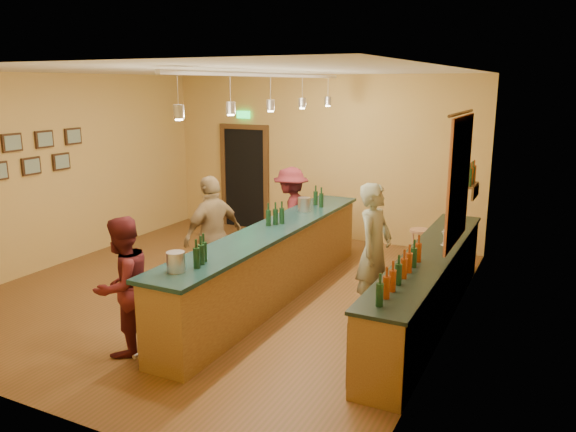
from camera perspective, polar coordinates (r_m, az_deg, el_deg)
The scene contains 18 objects.
floor at distance 8.58m, azimuth -6.33°, elevation -7.46°, with size 7.00×7.00×0.00m, color brown.
ceiling at distance 8.03m, azimuth -6.93°, elevation 14.43°, with size 6.50×7.00×0.02m, color silver.
wall_back at distance 11.21m, azimuth 3.17°, elevation 5.96°, with size 6.50×0.02×3.20m, color gold.
wall_front at distance 5.62m, azimuth -26.35°, elevation -2.84°, with size 6.50×0.02×3.20m, color gold.
wall_left at distance 10.27m, azimuth -22.09°, elevation 4.33°, with size 0.02×7.00×3.20m, color gold.
wall_right at distance 6.97m, azimuth 16.47°, elevation 0.91°, with size 0.02×7.00×3.20m, color gold.
doorway at distance 12.02m, azimuth -4.39°, elevation 4.16°, with size 1.15×0.09×2.48m.
tapestry at distance 7.31m, azimuth 17.00°, elevation 3.44°, with size 0.03×1.40×1.60m, color #9F291F.
bottle_shelf at distance 8.81m, azimuth 18.20°, elevation 3.74°, with size 0.17×0.55×0.54m.
picture_grid at distance 9.72m, azimuth -25.39°, elevation 5.65°, with size 0.06×2.20×0.70m, color #382111, non-canonical shape.
back_counter at distance 7.49m, azimuth 14.03°, elevation -6.96°, with size 0.60×4.55×1.27m.
tasting_bar at distance 8.00m, azimuth -1.68°, elevation -4.34°, with size 0.73×5.10×1.38m.
pendant_track at distance 7.62m, azimuth -1.79°, elevation 12.95°, with size 0.11×4.60×0.50m.
bartender at distance 7.50m, azimuth 8.75°, elevation -3.41°, with size 0.65×0.43×1.78m, color gray.
customer_a at distance 6.64m, azimuth -16.43°, elevation -6.86°, with size 0.78×0.61×1.60m, color #59191E.
customer_b at distance 8.22m, azimuth -7.62°, elevation -1.97°, with size 1.03×0.43×1.76m, color #997A51.
customer_c at distance 9.68m, azimuth 0.29°, elevation 0.14°, with size 1.07×0.61×1.65m, color #59191E.
bar_stool at distance 9.47m, azimuth 13.25°, elevation -2.19°, with size 0.34×0.34×0.70m.
Camera 1 is at (4.38, -6.72, 3.03)m, focal length 35.00 mm.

